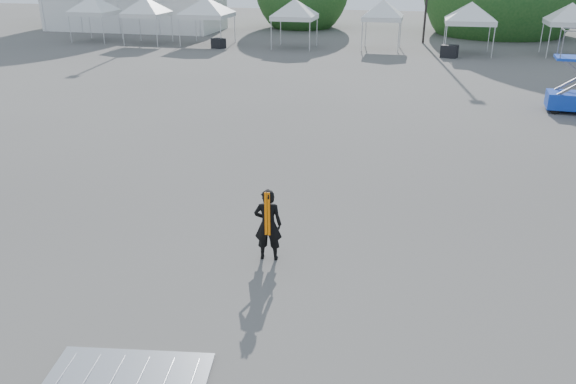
# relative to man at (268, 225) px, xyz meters

# --- Properties ---
(ground) EXTENTS (120.00, 120.00, 0.00)m
(ground) POSITION_rel_man_xyz_m (-0.20, 2.31, -0.80)
(ground) COLOR #474442
(ground) RESTS_ON ground
(marquee) EXTENTS (15.00, 6.25, 4.23)m
(marquee) POSITION_rel_man_xyz_m (-22.20, 37.31, 1.17)
(marquee) COLOR silver
(marquee) RESTS_ON ground
(tent_b) EXTENTS (4.04, 4.04, 3.88)m
(tent_b) POSITION_rel_man_xyz_m (-17.18, 29.41, 2.26)
(tent_b) COLOR silver
(tent_b) RESTS_ON ground
(tent_c) EXTENTS (4.70, 4.70, 3.88)m
(tent_c) POSITION_rel_man_xyz_m (-12.66, 29.93, 2.26)
(tent_c) COLOR silver
(tent_c) RESTS_ON ground
(tent_d) EXTENTS (4.12, 4.12, 3.88)m
(tent_d) POSITION_rel_man_xyz_m (-6.10, 29.84, 2.26)
(tent_d) COLOR silver
(tent_d) RESTS_ON ground
(tent_e) EXTENTS (3.78, 3.78, 3.88)m
(tent_e) POSITION_rel_man_xyz_m (-0.06, 30.68, 2.26)
(tent_e) COLOR silver
(tent_e) RESTS_ON ground
(tent_f) EXTENTS (4.42, 4.42, 3.88)m
(tent_f) POSITION_rel_man_xyz_m (5.68, 29.71, 2.26)
(tent_f) COLOR silver
(tent_f) RESTS_ON ground
(tent_g) EXTENTS (3.89, 3.89, 3.88)m
(tent_g) POSITION_rel_man_xyz_m (11.85, 30.40, 2.26)
(tent_g) COLOR silver
(tent_g) RESTS_ON ground
(man) EXTENTS (0.63, 0.46, 1.60)m
(man) POSITION_rel_man_xyz_m (0.00, 0.00, 0.00)
(man) COLOR black
(man) RESTS_ON ground
(barrier_left) EXTENTS (2.62, 1.60, 0.08)m
(barrier_left) POSITION_rel_man_xyz_m (-1.12, -4.09, -0.76)
(barrier_left) COLOR #A9ACB2
(barrier_left) RESTS_ON ground
(crate_west) EXTENTS (1.06, 0.96, 0.67)m
(crate_west) POSITION_rel_man_xyz_m (-11.33, 28.43, -0.46)
(crate_west) COLOR black
(crate_west) RESTS_ON ground
(crate_mid) EXTENTS (1.17, 1.01, 0.78)m
(crate_mid) POSITION_rel_man_xyz_m (4.52, 27.98, -0.41)
(crate_mid) COLOR black
(crate_mid) RESTS_ON ground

